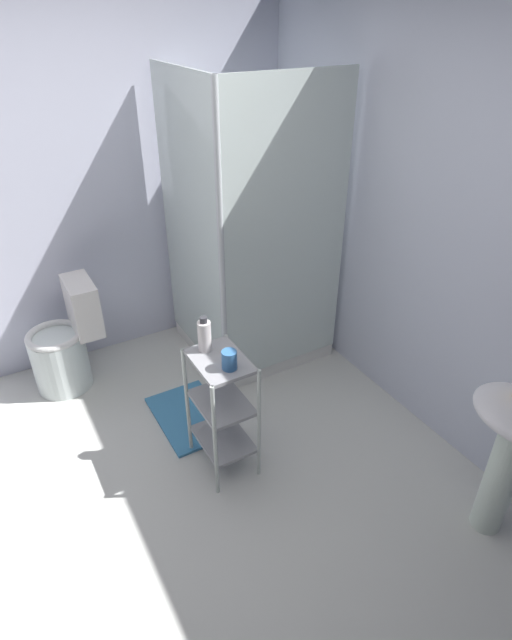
# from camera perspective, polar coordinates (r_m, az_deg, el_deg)

# --- Properties ---
(ground_plane) EXTENTS (4.20, 4.20, 0.02)m
(ground_plane) POSITION_cam_1_polar(r_m,az_deg,el_deg) (2.86, -11.21, -22.90)
(ground_plane) COLOR silver
(wall_back) EXTENTS (4.20, 0.14, 2.50)m
(wall_back) POSITION_cam_1_polar(r_m,az_deg,el_deg) (2.94, 22.19, 8.58)
(wall_back) COLOR silver
(wall_back) RESTS_ON ground_plane
(wall_left) EXTENTS (0.10, 4.20, 2.50)m
(wall_left) POSITION_cam_1_polar(r_m,az_deg,el_deg) (3.67, -23.56, 12.66)
(wall_left) COLOR silver
(wall_left) RESTS_ON ground_plane
(shower_stall) EXTENTS (0.92, 0.92, 2.00)m
(shower_stall) POSITION_cam_1_polar(r_m,az_deg,el_deg) (3.72, -1.12, 2.31)
(shower_stall) COLOR white
(shower_stall) RESTS_ON ground_plane
(toilet) EXTENTS (0.37, 0.49, 0.76)m
(toilet) POSITION_cam_1_polar(r_m,az_deg,el_deg) (3.72, -20.36, -2.66)
(toilet) COLOR white
(toilet) RESTS_ON ground_plane
(storage_cart) EXTENTS (0.38, 0.28, 0.74)m
(storage_cart) POSITION_cam_1_polar(r_m,az_deg,el_deg) (2.83, -3.83, -9.33)
(storage_cart) COLOR silver
(storage_cart) RESTS_ON ground_plane
(lotion_bottle_white) EXTENTS (0.07, 0.07, 0.20)m
(lotion_bottle_white) POSITION_cam_1_polar(r_m,az_deg,el_deg) (2.67, -5.75, -1.71)
(lotion_bottle_white) COLOR white
(lotion_bottle_white) RESTS_ON storage_cart
(rinse_cup) EXTENTS (0.08, 0.08, 0.10)m
(rinse_cup) POSITION_cam_1_polar(r_m,az_deg,el_deg) (2.55, -2.98, -4.45)
(rinse_cup) COLOR #3870B2
(rinse_cup) RESTS_ON storage_cart
(bath_mat) EXTENTS (0.60, 0.40, 0.02)m
(bath_mat) POSITION_cam_1_polar(r_m,az_deg,el_deg) (3.42, -7.37, -10.50)
(bath_mat) COLOR teal
(bath_mat) RESTS_ON ground_plane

